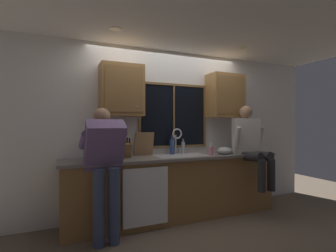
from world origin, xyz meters
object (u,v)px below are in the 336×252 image
object	(u,v)px
knife_block	(126,150)
cutting_board	(144,144)
person_sitting_on_counter	(250,142)
person_standing	(105,159)
soap_dispenser	(211,151)
mixing_bowl	(224,151)
bottle_tall_clear	(172,146)
bottle_green_glass	(183,147)

from	to	relation	value
knife_block	cutting_board	distance (m)	0.35
person_sitting_on_counter	person_standing	bearing A→B (deg)	-178.43
cutting_board	soap_dispenser	world-z (taller)	cutting_board
knife_block	mixing_bowl	distance (m)	1.53
bottle_tall_clear	soap_dispenser	bearing A→B (deg)	-36.48
bottle_green_glass	person_standing	bearing A→B (deg)	-158.09
knife_block	bottle_tall_clear	world-z (taller)	knife_block
soap_dispenser	bottle_green_glass	distance (m)	0.46
person_standing	knife_block	world-z (taller)	person_standing
person_sitting_on_counter	bottle_green_glass	world-z (taller)	person_sitting_on_counter
bottle_tall_clear	cutting_board	bearing A→B (deg)	175.41
knife_block	bottle_green_glass	size ratio (longest dim) A/B	1.31
knife_block	mixing_bowl	xyz separation A→B (m)	(1.52, -0.16, -0.06)
person_sitting_on_counter	mixing_bowl	distance (m)	0.42
bottle_green_glass	bottle_tall_clear	bearing A→B (deg)	-175.32
cutting_board	mixing_bowl	distance (m)	1.26
person_sitting_on_counter	mixing_bowl	size ratio (longest dim) A/B	5.44
person_standing	knife_block	xyz separation A→B (m)	(0.36, 0.39, 0.06)
knife_block	bottle_green_glass	xyz separation A→B (m)	(0.95, 0.13, -0.01)
cutting_board	bottle_tall_clear	xyz separation A→B (m)	(0.44, -0.04, -0.05)
person_standing	cutting_board	size ratio (longest dim) A/B	4.53
bottle_green_glass	person_sitting_on_counter	bearing A→B (deg)	-26.39
person_sitting_on_counter	knife_block	bearing A→B (deg)	170.08
soap_dispenser	bottle_green_glass	world-z (taller)	bottle_green_glass
cutting_board	bottle_green_glass	world-z (taller)	cutting_board
person_standing	bottle_tall_clear	xyz separation A→B (m)	(1.11, 0.51, 0.07)
knife_block	soap_dispenser	distance (m)	1.25
person_sitting_on_counter	bottle_tall_clear	distance (m)	1.22
person_standing	cutting_board	distance (m)	0.87
person_sitting_on_counter	knife_block	xyz separation A→B (m)	(-1.89, 0.33, -0.08)
person_sitting_on_counter	knife_block	world-z (taller)	person_sitting_on_counter
cutting_board	bottle_tall_clear	bearing A→B (deg)	-4.59
cutting_board	bottle_tall_clear	world-z (taller)	cutting_board
person_standing	cutting_board	world-z (taller)	person_standing
bottle_green_glass	soap_dispenser	bearing A→B (deg)	-53.05
mixing_bowl	bottle_tall_clear	bearing A→B (deg)	160.00
mixing_bowl	cutting_board	bearing A→B (deg)	165.40
person_standing	person_sitting_on_counter	distance (m)	2.25
cutting_board	soap_dispenser	size ratio (longest dim) A/B	1.95
person_standing	bottle_tall_clear	size ratio (longest dim) A/B	5.31
person_standing	bottle_green_glass	xyz separation A→B (m)	(1.31, 0.53, 0.05)
person_standing	mixing_bowl	xyz separation A→B (m)	(1.88, 0.23, 0.00)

